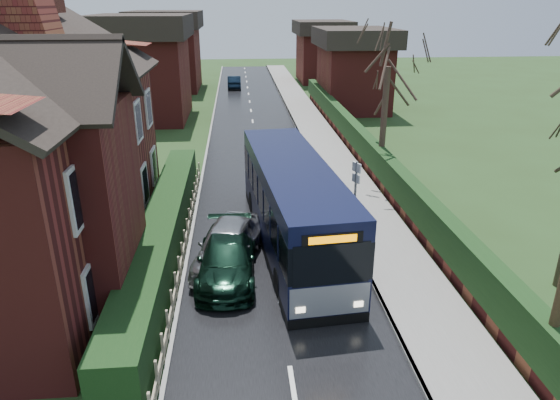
{
  "coord_description": "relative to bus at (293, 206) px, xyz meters",
  "views": [
    {
      "loc": [
        -1.09,
        -11.38,
        8.52
      ],
      "look_at": [
        0.33,
        5.35,
        1.8
      ],
      "focal_mm": 32.0,
      "sensor_mm": 36.0,
      "label": 1
    }
  ],
  "objects": [
    {
      "name": "ground",
      "position": [
        -0.8,
        -5.3,
        -1.57
      ],
      "size": [
        140.0,
        140.0,
        0.0
      ],
      "primitive_type": "plane",
      "color": "#25441D",
      "rests_on": "ground"
    },
    {
      "name": "road",
      "position": [
        -0.8,
        4.7,
        -1.56
      ],
      "size": [
        6.0,
        100.0,
        0.02
      ],
      "primitive_type": "cube",
      "color": "black",
      "rests_on": "ground"
    },
    {
      "name": "pavement",
      "position": [
        3.45,
        4.7,
        -1.5
      ],
      "size": [
        2.5,
        100.0,
        0.14
      ],
      "primitive_type": "cube",
      "color": "slate",
      "rests_on": "ground"
    },
    {
      "name": "kerb_right",
      "position": [
        2.25,
        4.7,
        -1.5
      ],
      "size": [
        0.12,
        100.0,
        0.14
      ],
      "primitive_type": "cube",
      "color": "gray",
      "rests_on": "ground"
    },
    {
      "name": "kerb_left",
      "position": [
        -3.85,
        4.7,
        -1.52
      ],
      "size": [
        0.12,
        100.0,
        0.1
      ],
      "primitive_type": "cube",
      "color": "gray",
      "rests_on": "ground"
    },
    {
      "name": "front_hedge",
      "position": [
        -4.7,
        -0.3,
        -0.77
      ],
      "size": [
        1.2,
        16.0,
        1.6
      ],
      "primitive_type": "cube",
      "color": "black",
      "rests_on": "ground"
    },
    {
      "name": "picket_fence",
      "position": [
        -3.95,
        -0.3,
        -1.12
      ],
      "size": [
        0.1,
        16.0,
        0.9
      ],
      "primitive_type": null,
      "color": "gray",
      "rests_on": "ground"
    },
    {
      "name": "right_wall_hedge",
      "position": [
        5.0,
        4.7,
        -0.55
      ],
      "size": [
        0.6,
        50.0,
        1.8
      ],
      "color": "maroon",
      "rests_on": "ground"
    },
    {
      "name": "bus",
      "position": [
        0.0,
        0.0,
        0.0
      ],
      "size": [
        3.31,
        10.61,
        3.17
      ],
      "rotation": [
        0.0,
        0.0,
        0.09
      ],
      "color": "black",
      "rests_on": "ground"
    },
    {
      "name": "car_silver",
      "position": [
        -2.38,
        -1.26,
        -0.82
      ],
      "size": [
        2.77,
        4.69,
        1.5
      ],
      "primitive_type": "imported",
      "rotation": [
        0.0,
        0.0,
        -0.24
      ],
      "color": "#B0B1B5",
      "rests_on": "ground"
    },
    {
      "name": "car_green",
      "position": [
        -2.4,
        -2.07,
        -0.91
      ],
      "size": [
        2.04,
        4.64,
        1.33
      ],
      "primitive_type": "imported",
      "rotation": [
        0.0,
        0.0,
        -0.04
      ],
      "color": "black",
      "rests_on": "ground"
    },
    {
      "name": "car_distant",
      "position": [
        -2.18,
        36.5,
        -0.94
      ],
      "size": [
        1.35,
        3.85,
        1.27
      ],
      "primitive_type": "imported",
      "rotation": [
        0.0,
        0.0,
        3.14
      ],
      "color": "black",
      "rests_on": "ground"
    },
    {
      "name": "bus_stop_sign",
      "position": [
        2.4,
        0.48,
        0.43
      ],
      "size": [
        0.24,
        0.44,
        3.04
      ],
      "rotation": [
        0.0,
        0.0,
        0.42
      ],
      "color": "slate",
      "rests_on": "ground"
    },
    {
      "name": "tree_right_far",
      "position": [
        5.2,
        6.85,
        4.47
      ],
      "size": [
        4.18,
        4.18,
        8.08
      ],
      "color": "#35271F",
      "rests_on": "ground"
    }
  ]
}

